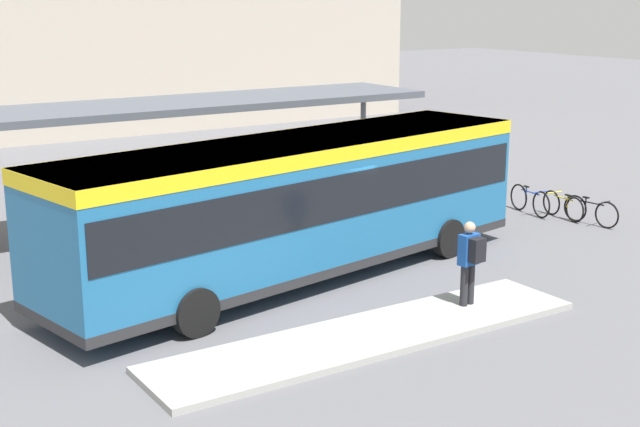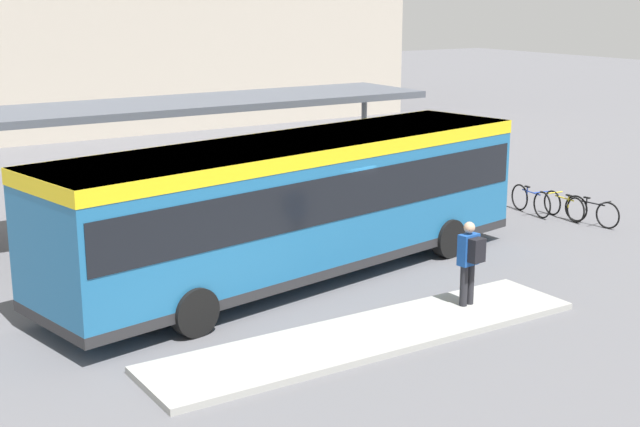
# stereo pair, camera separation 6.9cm
# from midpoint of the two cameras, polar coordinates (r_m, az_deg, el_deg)

# --- Properties ---
(ground_plane) EXTENTS (120.00, 120.00, 0.00)m
(ground_plane) POSITION_cam_midpoint_polar(r_m,az_deg,el_deg) (19.11, -1.34, -4.12)
(ground_plane) COLOR #5B5B60
(curb_island) EXTENTS (8.32, 1.80, 0.12)m
(curb_island) POSITION_cam_midpoint_polar(r_m,az_deg,el_deg) (15.85, 3.30, -7.79)
(curb_island) COLOR #9E9E99
(curb_island) RESTS_ON ground_plane
(city_bus) EXTENTS (11.74, 4.65, 2.97)m
(city_bus) POSITION_cam_midpoint_polar(r_m,az_deg,el_deg) (18.65, -1.35, 1.01)
(city_bus) COLOR #1E6093
(city_bus) RESTS_ON ground_plane
(pedestrian_waiting) EXTENTS (0.42, 0.45, 1.64)m
(pedestrian_waiting) POSITION_cam_midpoint_polar(r_m,az_deg,el_deg) (17.05, 9.68, -2.83)
(pedestrian_waiting) COLOR #232328
(pedestrian_waiting) RESTS_ON curb_island
(bicycle_black) EXTENTS (0.48, 1.68, 0.73)m
(bicycle_black) POSITION_cam_midpoint_polar(r_m,az_deg,el_deg) (24.39, 17.07, 0.13)
(bicycle_black) COLOR black
(bicycle_black) RESTS_ON ground_plane
(bicycle_yellow) EXTENTS (0.48, 1.62, 0.70)m
(bicycle_yellow) POSITION_cam_midpoint_polar(r_m,az_deg,el_deg) (24.86, 15.42, 0.47)
(bicycle_yellow) COLOR black
(bicycle_yellow) RESTS_ON ground_plane
(bicycle_blue) EXTENTS (0.48, 1.74, 0.76)m
(bicycle_blue) POSITION_cam_midpoint_polar(r_m,az_deg,el_deg) (25.16, 13.41, 0.81)
(bicycle_blue) COLOR black
(bicycle_blue) RESTS_ON ground_plane
(station_shelter) EXTENTS (13.70, 2.99, 3.27)m
(station_shelter) POSITION_cam_midpoint_polar(r_m,az_deg,el_deg) (22.84, -9.12, 6.79)
(station_shelter) COLOR #4C515B
(station_shelter) RESTS_ON ground_plane
(potted_planter_near_shelter) EXTENTS (0.88, 0.88, 1.27)m
(potted_planter_near_shelter) POSITION_cam_midpoint_polar(r_m,az_deg,el_deg) (20.14, -15.06, -1.70)
(potted_planter_near_shelter) COLOR slate
(potted_planter_near_shelter) RESTS_ON ground_plane
(station_building) EXTENTS (27.93, 14.53, 10.30)m
(station_building) POSITION_cam_midpoint_polar(r_m,az_deg,el_deg) (45.36, -15.10, 12.48)
(station_building) COLOR #B2A899
(station_building) RESTS_ON ground_plane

